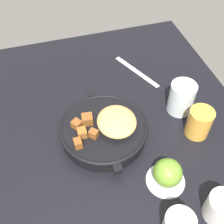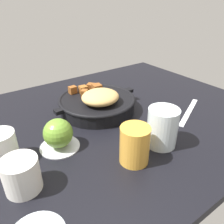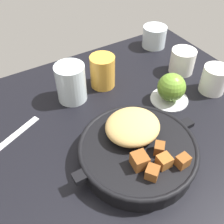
{
  "view_description": "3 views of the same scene",
  "coord_description": "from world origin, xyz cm",
  "views": [
    {
      "loc": [
        52.38,
        -18.04,
        69.08
      ],
      "look_at": [
        0.18,
        -2.54,
        6.1
      ],
      "focal_mm": 45.72,
      "sensor_mm": 36.0,
      "label": 1
    },
    {
      "loc": [
        38.76,
        51.7,
        36.08
      ],
      "look_at": [
        3.78,
        3.17,
        3.44
      ],
      "focal_mm": 35.89,
      "sensor_mm": 36.0,
      "label": 2
    },
    {
      "loc": [
        -19.57,
        -33.35,
        48.32
      ],
      "look_at": [
        2.8,
        3.68,
        6.58
      ],
      "focal_mm": 42.63,
      "sensor_mm": 36.0,
      "label": 3
    }
  ],
  "objects": [
    {
      "name": "water_glass_tall",
      "position": [
        -0.37,
        19.97,
        5.21
      ],
      "size": [
        7.93,
        7.93,
        10.41
      ],
      "primitive_type": "cylinder",
      "color": "silver",
      "rests_on": "ground_plane"
    },
    {
      "name": "ceramic_mug_white",
      "position": [
        34.04,
        14.22,
        3.66
      ],
      "size": [
        7.39,
        7.39,
        7.32
      ],
      "primitive_type": "cylinder",
      "color": "silver",
      "rests_on": "ground_plane"
    },
    {
      "name": "butter_knife",
      "position": [
        -20.97,
        13.14,
        0.18
      ],
      "size": [
        20.07,
        10.4,
        0.36
      ],
      "primitive_type": "cube",
      "rotation": [
        0.0,
        0.0,
        0.43
      ],
      "color": "silver",
      "rests_on": "ground_plane"
    },
    {
      "name": "cast_iron_skillet",
      "position": [
        3.47,
        -5.67,
        3.24
      ],
      "size": [
        29.99,
        25.63,
        8.65
      ],
      "color": "black",
      "rests_on": "ground_plane"
    },
    {
      "name": "white_creamer_pitcher",
      "position": [
        35.15,
        2.62,
        3.82
      ],
      "size": [
        7.02,
        7.02,
        7.63
      ],
      "primitive_type": "cylinder",
      "color": "white",
      "rests_on": "ground_plane"
    },
    {
      "name": "saucer_plate",
      "position": [
        22.32,
        5.61,
        0.3
      ],
      "size": [
        10.34,
        10.34,
        0.6
      ],
      "primitive_type": "cylinder",
      "color": "#B7BABF",
      "rests_on": "ground_plane"
    },
    {
      "name": "ground_plane",
      "position": [
        0.0,
        0.0,
        -1.2
      ],
      "size": [
        97.79,
        79.11,
        2.4
      ],
      "primitive_type": "cube",
      "color": "black"
    },
    {
      "name": "juice_glass_amber",
      "position": [
        10.08,
        20.87,
        4.65
      ],
      "size": [
        7.05,
        7.05,
        9.3
      ],
      "primitive_type": "cylinder",
      "color": "gold",
      "rests_on": "ground_plane"
    },
    {
      "name": "red_apple",
      "position": [
        22.32,
        5.61,
        4.36
      ],
      "size": [
        7.53,
        7.53,
        7.53
      ],
      "primitive_type": "sphere",
      "color": "olive",
      "rests_on": "saucer_plate"
    }
  ]
}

